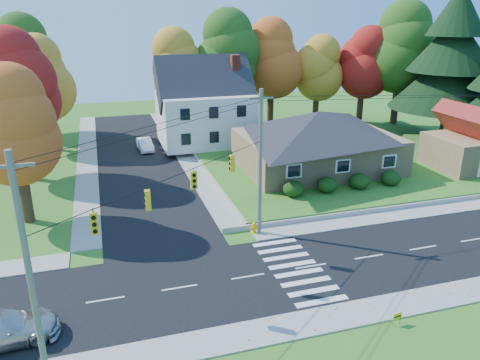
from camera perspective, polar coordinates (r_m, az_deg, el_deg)
The scene contains 25 objects.
ground at distance 29.05m, azimuth 8.62°, elevation -10.38°, with size 120.00×120.00×0.00m, color #3D7923.
road_main at distance 29.05m, azimuth 8.62°, elevation -10.37°, with size 90.00×8.00×0.02m, color black.
road_cross at distance 50.71m, azimuth -12.49°, elevation 2.73°, with size 8.00×44.00×0.02m, color black.
sidewalk_north at distance 33.05m, azimuth 4.93°, elevation -6.21°, with size 90.00×2.00×0.08m, color #9C9A90.
sidewalk_south at distance 25.36m, azimuth 13.60°, elevation -15.60°, with size 90.00×2.00×0.08m, color #9C9A90.
lawn at distance 51.82m, azimuth 11.81°, elevation 3.42°, with size 30.00×30.00×0.50m, color #3D7923.
ranch_house at distance 44.50m, azimuth 9.43°, elevation 4.92°, with size 14.60×10.60×5.40m.
colonial_house at distance 52.69m, azimuth -4.24°, elevation 8.91°, with size 10.40×8.40×9.60m.
garage at distance 49.35m, azimuth 26.33°, elevation 4.07°, with size 7.30×6.30×4.60m.
hedge_row at distance 39.69m, azimuth 12.51°, elevation -0.36°, with size 10.70×1.70×1.27m.
traffic_infrastructure at distance 27.94m, azimuth 7.70°, elevation 0.06°, with size 38.10×10.66×10.00m.
tree_lot_0 at distance 57.58m, azimuth -7.75°, elevation 13.46°, with size 6.72×6.72×12.51m.
tree_lot_1 at distance 57.77m, azimuth -1.56°, elevation 14.95°, with size 7.84×7.84×14.60m.
tree_lot_2 at distance 60.63m, azimuth 3.84°, elevation 14.52°, with size 7.28×7.28×13.56m.
tree_lot_3 at distance 62.22m, azimuth 9.46°, elevation 13.23°, with size 6.16×6.16×11.47m.
tree_lot_4 at distance 64.17m, azimuth 14.86°, elevation 13.64°, with size 6.72×6.72×12.51m.
tree_lot_5 at distance 64.54m, azimuth 19.10°, elevation 15.01°, with size 8.40×8.40×15.64m.
conifer_east_a at distance 58.94m, azimuth 24.38°, elevation 13.14°, with size 12.80×12.80×16.96m.
tree_west_0 at distance 35.70m, azimuth -25.84°, elevation 5.96°, with size 6.16×6.16×11.47m.
tree_west_1 at distance 45.38m, azimuth -25.68°, elevation 10.25°, with size 7.28×7.28×13.56m.
tree_west_2 at distance 55.18m, azimuth -23.19°, elevation 11.29°, with size 6.72×6.72×12.51m.
tree_west_3 at distance 63.18m, azimuth -24.55°, elevation 13.20°, with size 7.84×7.84×14.60m.
white_car at distance 52.90m, azimuth -11.52°, elevation 4.27°, with size 1.41×4.04×1.33m, color silver.
fire_hydrant at distance 32.47m, azimuth 1.73°, elevation -5.91°, with size 0.49×0.39×0.87m.
yard_sign at distance 25.02m, azimuth 18.63°, elevation -15.50°, with size 0.52×0.09×0.65m.
Camera 1 is at (-11.33, -22.48, 14.50)m, focal length 35.00 mm.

